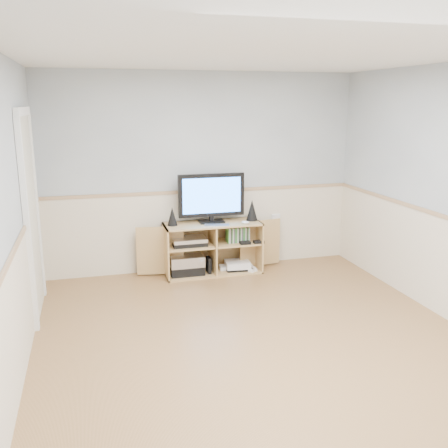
{
  "coord_description": "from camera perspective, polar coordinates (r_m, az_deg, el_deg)",
  "views": [
    {
      "loc": [
        -1.4,
        -3.89,
        2.13
      ],
      "look_at": [
        -0.0,
        1.2,
        0.83
      ],
      "focal_mm": 40.0,
      "sensor_mm": 36.0,
      "label": 1
    }
  ],
  "objects": [
    {
      "name": "room",
      "position": [
        4.33,
        3.08,
        1.62
      ],
      "size": [
        4.04,
        4.54,
        2.54
      ],
      "color": "#A37648",
      "rests_on": "ground"
    },
    {
      "name": "media_cabinet",
      "position": [
        6.38,
        -1.43,
        -2.58
      ],
      "size": [
        1.9,
        0.46,
        0.65
      ],
      "color": "tan",
      "rests_on": "floor"
    },
    {
      "name": "monitor",
      "position": [
        6.22,
        -1.45,
        3.17
      ],
      "size": [
        0.84,
        0.18,
        0.62
      ],
      "color": "black",
      "rests_on": "media_cabinet"
    },
    {
      "name": "speaker_left",
      "position": [
        6.14,
        -5.93,
        0.87
      ],
      "size": [
        0.12,
        0.12,
        0.23
      ],
      "primitive_type": "cone",
      "color": "black",
      "rests_on": "media_cabinet"
    },
    {
      "name": "speaker_right",
      "position": [
        6.37,
        3.22,
        1.6
      ],
      "size": [
        0.14,
        0.14,
        0.27
      ],
      "primitive_type": "cone",
      "color": "black",
      "rests_on": "media_cabinet"
    },
    {
      "name": "keyboard",
      "position": [
        6.11,
        -0.81,
        -0.14
      ],
      "size": [
        0.32,
        0.19,
        0.01
      ],
      "primitive_type": "cube",
      "rotation": [
        0.0,
        0.0,
        -0.22
      ],
      "color": "silver",
      "rests_on": "media_cabinet"
    },
    {
      "name": "mouse",
      "position": [
        6.21,
        2.46,
        0.18
      ],
      "size": [
        0.11,
        0.1,
        0.04
      ],
      "primitive_type": "ellipsoid",
      "rotation": [
        0.0,
        0.0,
        -0.41
      ],
      "color": "white",
      "rests_on": "media_cabinet"
    },
    {
      "name": "av_components",
      "position": [
        6.29,
        -4.19,
        -3.92
      ],
      "size": [
        0.51,
        0.31,
        0.47
      ],
      "color": "black",
      "rests_on": "media_cabinet"
    },
    {
      "name": "game_consoles",
      "position": [
        6.47,
        1.43,
        -4.76
      ],
      "size": [
        0.45,
        0.3,
        0.11
      ],
      "color": "white",
      "rests_on": "media_cabinet"
    },
    {
      "name": "game_cases",
      "position": [
        6.35,
        1.57,
        -1.21
      ],
      "size": [
        0.29,
        0.14,
        0.19
      ],
      "primitive_type": "cube",
      "color": "#3F8C3F",
      "rests_on": "media_cabinet"
    },
    {
      "name": "wall_outlet",
      "position": [
        6.75,
        5.93,
        0.64
      ],
      "size": [
        0.12,
        0.03,
        0.12
      ],
      "primitive_type": "cube",
      "color": "white",
      "rests_on": "wall_back"
    }
  ]
}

